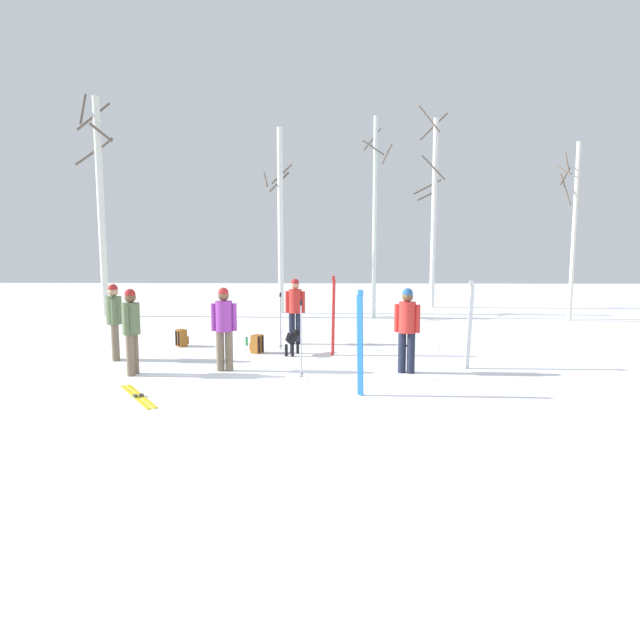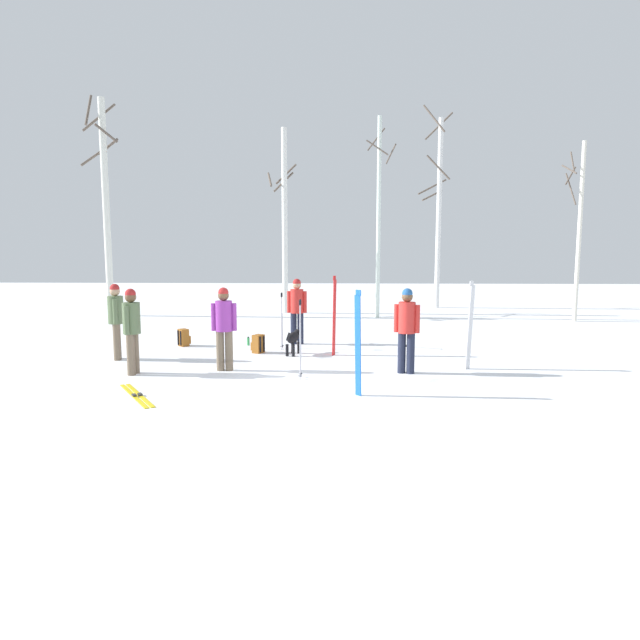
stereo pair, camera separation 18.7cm
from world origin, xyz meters
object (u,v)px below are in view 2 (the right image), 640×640
dog (294,338)px  birch_tree_1 (284,220)px  person_4 (297,307)px  ski_pair_lying_1 (137,395)px  person_3 (224,323)px  person_0 (116,316)px  person_2 (132,326)px  ski_poles_0 (300,337)px  water_bottle_0 (248,341)px  person_1 (407,325)px  ski_pair_planted_0 (334,316)px  backpack_0 (184,338)px  birch_tree_0 (106,202)px  birch_tree_2 (379,215)px  birch_tree_3 (438,209)px  ski_pair_planted_2 (470,325)px  birch_tree_4 (579,228)px  ski_pair_planted_1 (358,343)px  ski_pair_lying_0 (405,347)px  ski_poles_1 (282,319)px  backpack_1 (258,344)px

dog → birch_tree_1: birch_tree_1 is taller
person_4 → ski_pair_lying_1: 5.90m
person_3 → birch_tree_1: bearing=88.8°
person_0 → person_2: bearing=-58.2°
ski_pair_lying_1 → ski_poles_0: (2.71, 1.39, 0.80)m
dog → water_bottle_0: dog is taller
person_1 → ski_pair_lying_1: size_ratio=1.09×
ski_pair_planted_0 → ski_pair_lying_1: ski_pair_planted_0 is taller
person_4 → backpack_0: person_4 is taller
birch_tree_0 → birch_tree_2: (9.91, -0.27, -0.52)m
person_2 → birch_tree_3: birch_tree_3 is taller
person_4 → ski_pair_lying_1: person_4 is taller
ski_pair_planted_2 → water_bottle_0: size_ratio=8.14×
birch_tree_0 → birch_tree_4: (16.59, -1.04, -1.00)m
person_3 → ski_pair_planted_1: size_ratio=0.95×
ski_poles_0 → water_bottle_0: 4.07m
person_4 → water_bottle_0: person_4 is taller
person_0 → ski_pair_lying_0: 7.00m
birch_tree_3 → water_bottle_0: bearing=-123.9°
ski_pair_planted_0 → birch_tree_1: 9.22m
ski_pair_planted_0 → person_2: bearing=-151.4°
birch_tree_3 → backpack_0: bearing=-129.8°
person_1 → birch_tree_4: bearing=51.2°
person_0 → ski_pair_lying_1: 3.61m
ski_pair_planted_1 → birch_tree_4: birch_tree_4 is taller
person_1 → ski_pair_planted_2: bearing=19.2°
birch_tree_2 → dog: bearing=-108.8°
person_1 → dog: (-2.43, 1.91, -0.59)m
person_0 → ski_pair_planted_1: ski_pair_planted_1 is taller
water_bottle_0 → ski_pair_planted_0: bearing=-28.9°
birch_tree_1 → dog: bearing=-83.0°
person_4 → ski_poles_1: (-0.32, -0.74, -0.23)m
ski_poles_0 → ski_poles_1: bearing=102.2°
backpack_0 → birch_tree_2: size_ratio=0.06×
person_1 → dog: person_1 is taller
backpack_0 → person_4: bearing=8.3°
person_0 → ski_poles_1: (3.58, 1.49, -0.23)m
water_bottle_0 → birch_tree_3: 12.16m
person_2 → birch_tree_0: 11.10m
ski_pair_planted_1 → ski_pair_planted_2: bearing=43.0°
backpack_1 → birch_tree_2: (3.31, 7.00, 3.43)m
ski_poles_1 → ski_poles_0: bearing=-77.8°
person_2 → person_3: 1.80m
person_4 → ski_pair_planted_0: ski_pair_planted_0 is taller
ski_pair_planted_0 → birch_tree_2: 7.84m
person_2 → ski_pair_planted_0: 4.54m
ski_pair_planted_1 → water_bottle_0: bearing=118.8°
ski_pair_planted_1 → ski_pair_lying_1: 3.88m
backpack_1 → birch_tree_2: bearing=64.7°
person_0 → person_2: size_ratio=1.00×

